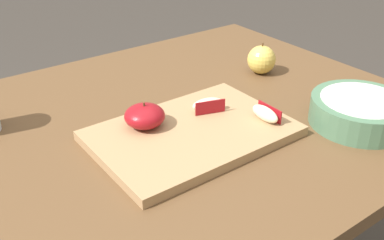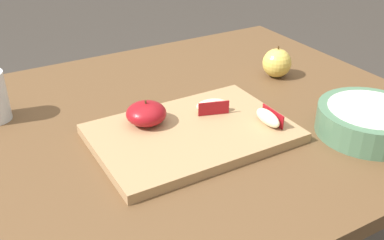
% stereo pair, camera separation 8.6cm
% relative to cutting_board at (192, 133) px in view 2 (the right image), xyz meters
% --- Properties ---
extents(dining_table, '(1.19, 0.86, 0.78)m').
position_rel_cutting_board_xyz_m(dining_table, '(-0.04, 0.09, -0.13)').
color(dining_table, brown).
rests_on(dining_table, ground_plane).
extents(cutting_board, '(0.38, 0.26, 0.02)m').
position_rel_cutting_board_xyz_m(cutting_board, '(0.00, 0.00, 0.00)').
color(cutting_board, '#A37F56').
rests_on(cutting_board, dining_table).
extents(apple_half_skin_up, '(0.08, 0.08, 0.05)m').
position_rel_cutting_board_xyz_m(apple_half_skin_up, '(-0.07, 0.07, 0.03)').
color(apple_half_skin_up, maroon).
rests_on(apple_half_skin_up, cutting_board).
extents(apple_wedge_back, '(0.03, 0.07, 0.03)m').
position_rel_cutting_board_xyz_m(apple_wedge_back, '(0.14, -0.06, 0.02)').
color(apple_wedge_back, beige).
rests_on(apple_wedge_back, cutting_board).
extents(apple_wedge_right, '(0.07, 0.04, 0.03)m').
position_rel_cutting_board_xyz_m(apple_wedge_right, '(0.07, 0.04, 0.02)').
color(apple_wedge_right, beige).
rests_on(apple_wedge_right, cutting_board).
extents(whole_apple_golden, '(0.07, 0.07, 0.08)m').
position_rel_cutting_board_xyz_m(whole_apple_golden, '(0.33, 0.15, 0.03)').
color(whole_apple_golden, '#DBBC51').
rests_on(whole_apple_golden, dining_table).
extents(ceramic_fruit_bowl, '(0.20, 0.20, 0.06)m').
position_rel_cutting_board_xyz_m(ceramic_fruit_bowl, '(0.31, -0.16, 0.02)').
color(ceramic_fruit_bowl, '#4C7556').
rests_on(ceramic_fruit_bowl, dining_table).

